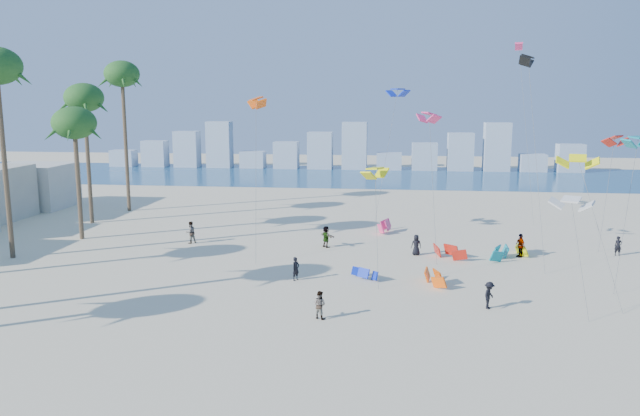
# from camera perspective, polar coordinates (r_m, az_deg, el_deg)

# --- Properties ---
(ground) EXTENTS (220.00, 220.00, 0.00)m
(ground) POSITION_cam_1_polar(r_m,az_deg,el_deg) (31.53, -9.11, -13.08)
(ground) COLOR beige
(ground) RESTS_ON ground
(ocean) EXTENTS (220.00, 220.00, 0.00)m
(ocean) POSITION_cam_1_polar(r_m,az_deg,el_deg) (100.94, 2.06, 3.02)
(ocean) COLOR navy
(ocean) RESTS_ON ground
(kitesurfer_near) EXTENTS (0.67, 0.71, 1.64)m
(kitesurfer_near) POSITION_cam_1_polar(r_m,az_deg,el_deg) (42.52, -2.26, -5.66)
(kitesurfer_near) COLOR black
(kitesurfer_near) RESTS_ON ground
(kitesurfer_mid) EXTENTS (0.98, 0.90, 1.63)m
(kitesurfer_mid) POSITION_cam_1_polar(r_m,az_deg,el_deg) (35.32, -0.05, -8.97)
(kitesurfer_mid) COLOR gray
(kitesurfer_mid) RESTS_ON ground
(kitesurfers_far) EXTENTS (36.23, 15.66, 1.92)m
(kitesurfers_far) POSITION_cam_1_polar(r_m,az_deg,el_deg) (48.66, 5.08, -3.58)
(kitesurfers_far) COLOR black
(kitesurfers_far) RESTS_ON ground
(grounded_kites) EXTENTS (14.22, 19.83, 1.03)m
(grounded_kites) POSITION_cam_1_polar(r_m,az_deg,el_deg) (49.97, 11.03, -3.87)
(grounded_kites) COLOR #0B26C0
(grounded_kites) RESTS_ON ground
(flying_kites) EXTENTS (33.28, 33.75, 18.45)m
(flying_kites) POSITION_cam_1_polar(r_m,az_deg,el_deg) (50.77, 13.83, 8.79)
(flying_kites) COLOR #FFFB0D
(flying_kites) RESTS_ON ground
(palm_row) EXTENTS (9.03, 44.80, 16.49)m
(palm_row) POSITION_cam_1_polar(r_m,az_deg,el_deg) (53.15, -27.56, 8.35)
(palm_row) COLOR brown
(palm_row) RESTS_ON ground
(distant_skyline) EXTENTS (85.00, 3.00, 8.40)m
(distant_skyline) POSITION_cam_1_polar(r_m,az_deg,el_deg) (110.63, 1.88, 5.24)
(distant_skyline) COLOR #9EADBF
(distant_skyline) RESTS_ON ground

